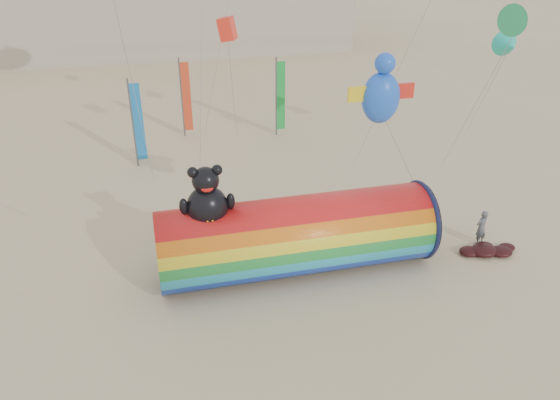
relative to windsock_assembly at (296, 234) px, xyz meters
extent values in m
plane|color=#CCB58C|center=(-0.75, 0.18, -1.69)|extent=(160.00, 160.00, 0.00)
cylinder|color=red|center=(0.01, 0.00, -0.08)|extent=(10.99, 3.21, 3.21)
torus|color=#0F1438|center=(5.40, 0.00, -0.08)|extent=(0.22, 3.36, 3.36)
cylinder|color=black|center=(5.52, 0.00, -0.08)|extent=(0.05, 3.17, 3.17)
ellipsoid|color=black|center=(-3.47, 0.00, 1.66)|extent=(1.57, 1.40, 1.65)
ellipsoid|color=yellow|center=(-3.47, -0.50, 1.56)|extent=(0.81, 0.35, 0.71)
sphere|color=black|center=(-3.47, 0.00, 2.75)|extent=(1.01, 1.01, 1.01)
sphere|color=black|center=(-3.91, 0.00, 3.12)|extent=(0.40, 0.40, 0.40)
sphere|color=black|center=(-3.03, 0.00, 3.12)|extent=(0.40, 0.40, 0.40)
ellipsoid|color=red|center=(-3.47, -0.41, 2.62)|extent=(0.44, 0.16, 0.28)
ellipsoid|color=black|center=(-4.34, -0.09, 1.84)|extent=(0.33, 0.33, 0.66)
ellipsoid|color=black|center=(-2.60, -0.09, 1.84)|extent=(0.33, 0.33, 0.66)
imported|color=#54585C|center=(8.44, -0.07, -0.86)|extent=(0.69, 0.56, 1.65)
ellipsoid|color=#3F0B0C|center=(8.15, -0.92, -1.48)|extent=(1.17, 0.99, 0.41)
ellipsoid|color=#3F0B0C|center=(8.85, -1.12, -1.52)|extent=(0.99, 0.84, 0.34)
ellipsoid|color=#3F0B0C|center=(7.55, -0.77, -1.53)|extent=(0.91, 0.77, 0.32)
ellipsoid|color=#3F0B0C|center=(8.45, -0.52, -1.55)|extent=(0.78, 0.66, 0.27)
ellipsoid|color=#3F0B0C|center=(9.35, -0.82, -1.56)|extent=(0.73, 0.62, 0.25)
cylinder|color=#59595E|center=(-6.13, 12.49, 0.91)|extent=(0.10, 0.10, 5.20)
cube|color=blue|center=(-5.82, 12.49, 0.96)|extent=(0.56, 0.06, 4.50)
cylinder|color=#59595E|center=(-3.01, 16.84, 0.91)|extent=(0.10, 0.10, 5.20)
cube|color=red|center=(-2.70, 16.84, 0.96)|extent=(0.56, 0.06, 4.50)
cylinder|color=#59595E|center=(2.97, 15.57, 0.91)|extent=(0.10, 0.10, 5.20)
cube|color=green|center=(3.28, 15.57, 0.96)|extent=(0.56, 0.06, 4.50)
ellipsoid|color=blue|center=(2.42, -1.57, 5.86)|extent=(1.32, 1.03, 1.76)
cone|color=#25B066|center=(10.16, 2.36, 7.52)|extent=(1.32, 1.32, 1.19)
cone|color=#17BEA3|center=(12.89, 6.42, 5.51)|extent=(1.31, 1.31, 1.18)
cube|color=#FB2E1B|center=(-1.03, 9.22, 6.44)|extent=(0.68, 0.68, 1.09)
camera|label=1|loc=(-5.20, -18.04, 11.17)|focal=35.00mm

